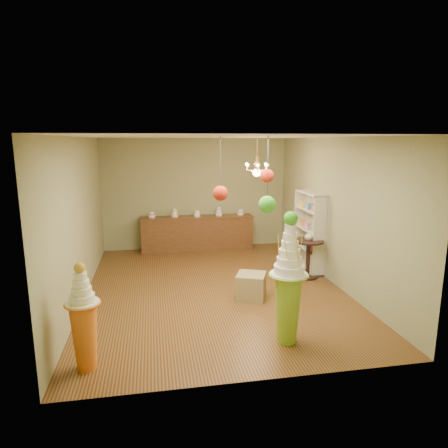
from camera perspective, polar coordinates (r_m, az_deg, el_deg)
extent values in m
plane|color=brown|center=(8.19, -1.43, -9.11)|extent=(6.50, 6.50, 0.00)
plane|color=white|center=(7.65, -1.54, 12.37)|extent=(6.50, 6.50, 0.00)
cube|color=gray|center=(10.97, -4.09, 4.32)|extent=(5.00, 0.04, 3.00)
cube|color=gray|center=(4.69, 4.64, -5.93)|extent=(5.00, 0.04, 3.00)
cube|color=gray|center=(7.81, -19.92, 0.58)|extent=(0.04, 6.50, 3.00)
cube|color=gray|center=(8.52, 15.37, 1.76)|extent=(0.04, 6.50, 3.00)
cone|color=#87B628|center=(6.03, 9.07, -11.89)|extent=(0.40, 0.40, 1.04)
cylinder|color=white|center=(5.83, 9.24, -7.09)|extent=(0.55, 0.55, 0.03)
cylinder|color=white|center=(5.81, 9.26, -6.39)|extent=(0.44, 0.44, 0.12)
cylinder|color=white|center=(5.77, 9.30, -5.27)|extent=(0.36, 0.36, 0.12)
cylinder|color=white|center=(5.74, 9.34, -4.13)|extent=(0.30, 0.30, 0.12)
cylinder|color=white|center=(5.71, 9.38, -2.98)|extent=(0.25, 0.25, 0.12)
cylinder|color=white|center=(5.68, 9.42, -1.81)|extent=(0.20, 0.20, 0.12)
cylinder|color=white|center=(5.65, 9.46, -0.64)|extent=(0.16, 0.16, 0.12)
sphere|color=green|center=(5.62, 9.51, 0.80)|extent=(0.20, 0.20, 0.20)
cone|color=orange|center=(5.63, -19.24, -14.95)|extent=(0.41, 0.41, 0.90)
cylinder|color=white|center=(5.45, -19.58, -10.55)|extent=(0.50, 0.50, 0.03)
cylinder|color=white|center=(5.42, -19.62, -9.93)|extent=(0.37, 0.37, 0.10)
cylinder|color=white|center=(5.39, -19.70, -8.98)|extent=(0.30, 0.30, 0.10)
cylinder|color=white|center=(5.36, -19.77, -8.01)|extent=(0.24, 0.24, 0.10)
cylinder|color=white|center=(5.33, -19.84, -7.03)|extent=(0.19, 0.19, 0.10)
sphere|color=gold|center=(5.29, -19.92, -5.92)|extent=(0.14, 0.14, 0.14)
cube|color=#907D4E|center=(7.64, 3.87, -8.82)|extent=(0.68, 0.68, 0.47)
cube|color=brown|center=(10.88, -3.85, -1.36)|extent=(3.00, 0.50, 0.90)
cube|color=brown|center=(10.79, -3.88, 0.99)|extent=(3.04, 0.54, 0.03)
cylinder|color=white|center=(10.71, -10.28, 1.26)|extent=(0.18, 0.18, 0.16)
cylinder|color=white|center=(10.72, -7.08, 1.59)|extent=(0.18, 0.18, 0.24)
cylinder|color=white|center=(10.77, -3.89, 1.49)|extent=(0.18, 0.18, 0.16)
cylinder|color=white|center=(10.84, -0.74, 1.80)|extent=(0.18, 0.18, 0.24)
cylinder|color=white|center=(10.97, 2.36, 1.69)|extent=(0.18, 0.18, 0.16)
cube|color=beige|center=(9.34, 12.97, -1.01)|extent=(0.04, 1.20, 1.80)
cube|color=beige|center=(9.38, 11.95, -3.44)|extent=(0.30, 1.14, 0.03)
cube|color=beige|center=(9.27, 12.07, -0.75)|extent=(0.30, 1.14, 0.03)
cube|color=beige|center=(9.19, 12.19, 1.99)|extent=(0.30, 1.14, 0.03)
cylinder|color=black|center=(8.97, 11.79, -7.34)|extent=(0.58, 0.58, 0.04)
cylinder|color=black|center=(8.85, 11.89, -4.97)|extent=(0.12, 0.12, 0.82)
cylinder|color=black|center=(8.74, 12.00, -2.40)|extent=(0.86, 0.86, 0.04)
imported|color=beige|center=(8.72, 12.04, -1.68)|extent=(0.18, 0.18, 0.18)
cylinder|color=#3B382B|center=(5.74, -0.53, 8.47)|extent=(0.01, 0.01, 0.82)
sphere|color=red|center=(5.78, -0.52, 4.41)|extent=(0.22, 0.22, 0.22)
cylinder|color=#3B382B|center=(5.63, 6.29, 7.63)|extent=(0.01, 0.01, 0.96)
sphere|color=green|center=(5.68, 6.18, 2.82)|extent=(0.24, 0.24, 0.24)
cylinder|color=#3B382B|center=(5.91, 6.23, 9.66)|extent=(0.01, 0.01, 0.58)
sphere|color=red|center=(5.93, 6.16, 6.86)|extent=(0.20, 0.20, 0.20)
cylinder|color=#ECB753|center=(8.74, 4.75, 10.62)|extent=(0.02, 0.02, 0.50)
cylinder|color=#ECB753|center=(8.75, 4.71, 8.66)|extent=(0.10, 0.10, 0.30)
sphere|color=#FFC68C|center=(8.76, 4.69, 7.35)|extent=(0.18, 0.18, 0.18)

